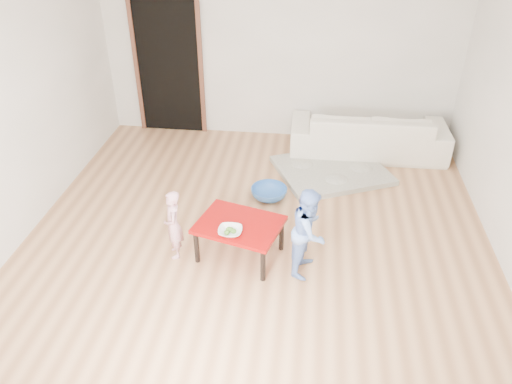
% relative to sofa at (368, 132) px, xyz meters
% --- Properties ---
extents(floor, '(5.00, 5.00, 0.01)m').
position_rel_sofa_xyz_m(floor, '(-1.30, -2.05, -0.31)').
color(floor, '#9E6A44').
rests_on(floor, ground).
extents(back_wall, '(5.00, 0.02, 2.60)m').
position_rel_sofa_xyz_m(back_wall, '(-1.30, 0.45, 0.99)').
color(back_wall, white).
rests_on(back_wall, floor).
extents(left_wall, '(0.02, 5.00, 2.60)m').
position_rel_sofa_xyz_m(left_wall, '(-3.80, -2.05, 0.99)').
color(left_wall, white).
rests_on(left_wall, floor).
extents(doorway, '(1.02, 0.08, 2.11)m').
position_rel_sofa_xyz_m(doorway, '(-2.90, 0.43, 0.71)').
color(doorway, brown).
rests_on(doorway, back_wall).
extents(sofa, '(2.14, 0.87, 0.62)m').
position_rel_sofa_xyz_m(sofa, '(0.00, 0.00, 0.00)').
color(sofa, white).
rests_on(sofa, floor).
extents(cushion, '(0.48, 0.43, 0.12)m').
position_rel_sofa_xyz_m(cushion, '(-0.27, -0.20, 0.16)').
color(cushion, orange).
rests_on(cushion, sofa).
extents(red_table, '(0.95, 0.81, 0.41)m').
position_rel_sofa_xyz_m(red_table, '(-1.44, -2.47, -0.11)').
color(red_table, '#900807').
rests_on(red_table, floor).
extents(bowl, '(0.23, 0.23, 0.06)m').
position_rel_sofa_xyz_m(bowl, '(-1.50, -2.65, 0.13)').
color(bowl, white).
rests_on(bowl, red_table).
extents(broccoli, '(0.12, 0.12, 0.06)m').
position_rel_sofa_xyz_m(broccoli, '(-1.50, -2.65, 0.13)').
color(broccoli, '#2D5919').
rests_on(broccoli, red_table).
extents(child_pink, '(0.26, 0.32, 0.75)m').
position_rel_sofa_xyz_m(child_pink, '(-2.10, -2.53, 0.07)').
color(child_pink, '#D96379').
rests_on(child_pink, floor).
extents(child_blue, '(0.45, 0.52, 0.92)m').
position_rel_sofa_xyz_m(child_blue, '(-0.74, -2.59, 0.15)').
color(child_blue, '#6A98F6').
rests_on(child_blue, floor).
extents(basin, '(0.44, 0.44, 0.14)m').
position_rel_sofa_xyz_m(basin, '(-1.25, -1.35, -0.24)').
color(basin, '#2E64B1').
rests_on(basin, floor).
extents(blanket, '(1.70, 1.59, 0.07)m').
position_rel_sofa_xyz_m(blanket, '(-0.49, -0.64, -0.28)').
color(blanket, '#BBB9A5').
rests_on(blanket, floor).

